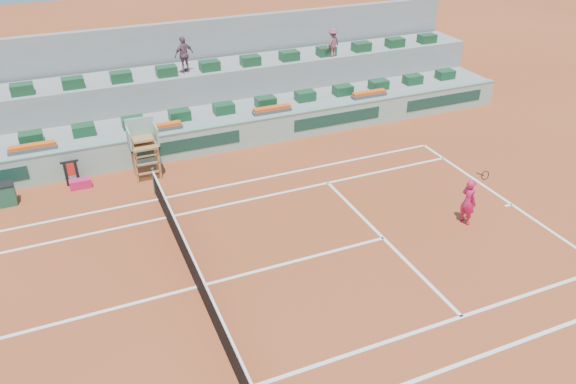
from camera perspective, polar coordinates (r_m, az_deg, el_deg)
name	(u,v)px	position (r m, az deg, el deg)	size (l,w,h in m)	color
ground	(197,287)	(17.03, -9.23, -9.50)	(90.00, 90.00, 0.00)	#953D1C
seating_tier_lower	(132,132)	(25.86, -15.56, 5.89)	(36.00, 4.00, 1.20)	gray
seating_tier_upper	(124,105)	(27.08, -16.33, 8.49)	(36.00, 2.40, 2.60)	gray
stadium_back_wall	(116,76)	(28.29, -17.10, 11.25)	(36.00, 0.40, 4.40)	gray
player_bag	(81,184)	(23.05, -20.32, 0.80)	(0.80, 0.36, 0.36)	#D31B56
spectator_mid	(184,55)	(26.42, -10.52, 13.57)	(0.97, 0.40, 1.65)	#7A515E
spectator_right	(333,43)	(28.52, 4.55, 14.90)	(0.89, 0.51, 1.38)	#8D4652
court_lines	(197,287)	(17.03, -9.24, -9.49)	(23.89, 11.09, 0.01)	white
tennis_net	(195,273)	(16.70, -9.38, -8.11)	(0.10, 11.97, 1.10)	black
advertising_hoarding	(142,151)	(23.85, -14.64, 4.02)	(36.00, 0.34, 1.26)	#8EB3A2
umpire_chair	(143,141)	(22.57, -14.53, 5.06)	(1.10, 0.90, 2.40)	olive
seat_row_lower	(133,122)	(24.72, -15.47, 6.85)	(32.90, 0.60, 0.44)	#174626
seat_row_upper	(121,77)	(26.02, -16.60, 11.16)	(32.90, 0.60, 0.44)	#174626
flower_planters	(99,137)	(23.90, -18.65, 5.30)	(26.80, 0.36, 0.28)	#505050
drink_cooler_a	(6,194)	(22.88, -26.71, -0.19)	(0.65, 0.56, 0.84)	#194D38
towel_rack	(71,171)	(23.18, -21.17, 2.00)	(0.67, 0.11, 1.03)	black
tennis_player	(468,201)	(20.14, 17.86, -0.91)	(0.48, 0.89, 2.28)	#D31B56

